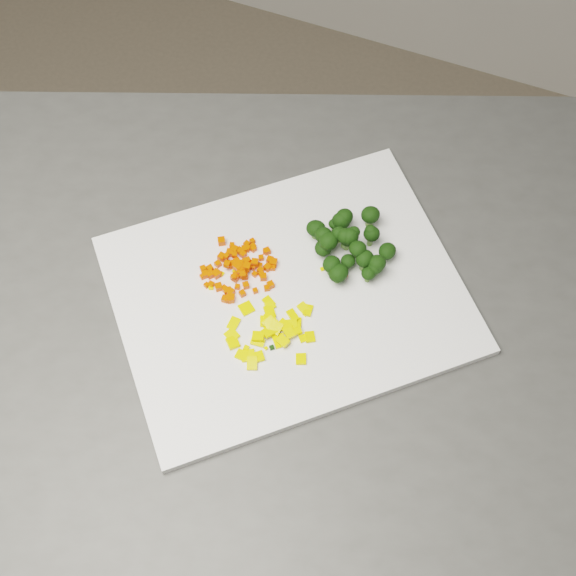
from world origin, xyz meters
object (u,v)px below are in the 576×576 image
at_px(counter_block, 290,445).
at_px(carrot_pile, 239,265).
at_px(pepper_pile, 276,329).
at_px(cutting_board, 288,294).
at_px(broccoli_pile, 352,237).

xyz_separation_m(counter_block, carrot_pile, (-0.09, 0.04, 0.47)).
relative_size(counter_block, pepper_pile, 10.00).
bearing_deg(cutting_board, broccoli_pile, 60.61).
relative_size(carrot_pile, broccoli_pile, 0.83).
distance_m(pepper_pile, broccoli_pile, 0.15).
bearing_deg(pepper_pile, broccoli_pile, 73.44).
distance_m(cutting_board, pepper_pile, 0.06).
height_order(counter_block, pepper_pile, pepper_pile).
bearing_deg(pepper_pile, carrot_pile, 140.31).
relative_size(cutting_board, broccoli_pile, 3.75).
bearing_deg(counter_block, pepper_pile, -123.82).
bearing_deg(broccoli_pile, carrot_pile, -145.18).
bearing_deg(carrot_pile, cutting_board, -5.55).
relative_size(counter_block, carrot_pile, 11.61).
height_order(counter_block, carrot_pile, carrot_pile).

